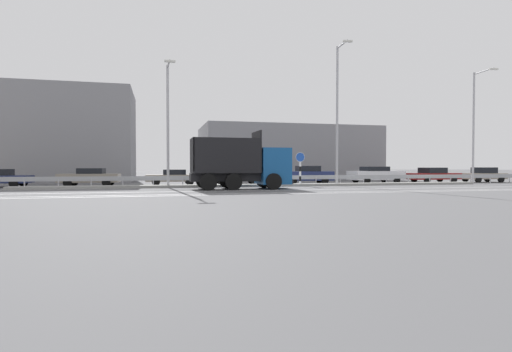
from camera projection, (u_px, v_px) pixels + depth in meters
name	position (u px, v px, depth m)	size (l,w,h in m)	color
ground_plane	(276.00, 187.00, 27.95)	(320.00, 320.00, 0.00)	#565659
lane_strip_0	(246.00, 191.00, 24.17)	(63.21, 0.16, 0.01)	silver
lane_strip_1	(255.00, 193.00, 21.78)	(63.21, 0.16, 0.01)	silver
lane_strip_2	(259.00, 194.00, 20.89)	(63.21, 0.16, 0.01)	silver
median_island	(270.00, 185.00, 29.44)	(34.77, 1.10, 0.18)	gray
median_guardrail	(265.00, 178.00, 30.64)	(63.21, 0.09, 0.78)	#9EA0A5
dump_truck	(252.00, 168.00, 26.10)	(6.49, 2.70, 3.77)	#144C8C
median_road_sign	(300.00, 168.00, 29.98)	(0.72, 0.16, 2.53)	white
street_lamp_1	(168.00, 119.00, 27.33)	(0.71, 2.17, 8.44)	#ADADB2
street_lamp_2	(338.00, 110.00, 30.29)	(0.71, 2.22, 10.61)	#ADADB2
street_lamp_3	(475.00, 122.00, 33.55)	(0.71, 2.38, 9.41)	#ADADB2
parked_car_2	(90.00, 177.00, 29.33)	(4.28, 2.09, 1.34)	gray
parked_car_3	(173.00, 177.00, 31.21)	(4.11, 1.94, 1.23)	gray
parked_car_4	(236.00, 176.00, 32.48)	(4.38, 2.03, 1.28)	silver
parked_car_5	(307.00, 175.00, 33.43)	(4.47, 2.02, 1.53)	navy
parked_car_6	(376.00, 174.00, 35.55)	(4.98, 2.25, 1.47)	silver
parked_car_7	(433.00, 175.00, 36.44)	(4.88, 2.15, 1.38)	maroon
parked_car_8	(483.00, 175.00, 37.57)	(3.97, 2.06, 1.39)	gray
background_building_0	(69.00, 136.00, 37.99)	(11.78, 8.88, 8.74)	gray
background_building_1	(287.00, 153.00, 47.10)	(19.86, 10.36, 6.05)	gray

